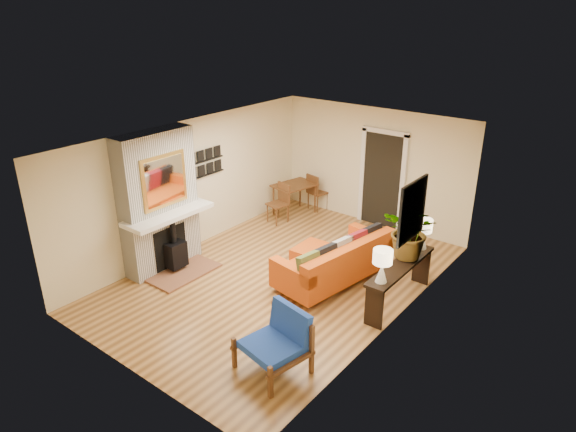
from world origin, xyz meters
name	(u,v)px	position (x,y,z in m)	size (l,w,h in m)	color
room_shell	(385,182)	(0.60, 2.63, 1.24)	(6.50, 6.50, 6.50)	#BE8949
fireplace	(160,205)	(-2.00, -1.00, 1.24)	(1.09, 1.68, 2.60)	white
sofa	(338,262)	(0.87, 0.51, 0.39)	(1.32, 2.38, 0.89)	silver
ottoman	(315,255)	(0.22, 0.76, 0.21)	(0.73, 0.73, 0.36)	silver
blue_chair	(279,338)	(1.51, -1.94, 0.47)	(0.97, 0.96, 0.87)	brown
dining_table	(296,191)	(-1.58, 2.55, 0.58)	(0.94, 1.69, 0.89)	brown
console_table	(401,273)	(2.07, 0.53, 0.58)	(0.34, 1.85, 0.72)	black
lamp_near	(382,262)	(2.07, -0.16, 1.06)	(0.30, 0.30, 0.54)	white
lamp_far	(423,230)	(2.07, 1.28, 1.06)	(0.30, 0.30, 0.54)	white
houseplant	(412,231)	(2.06, 0.84, 1.21)	(0.87, 0.75, 0.96)	#1E5919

